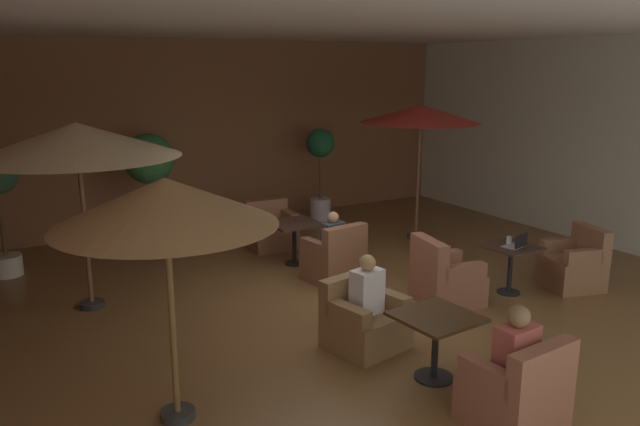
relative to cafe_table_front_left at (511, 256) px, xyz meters
The scene contains 23 objects.
ground_plane 2.53m from the cafe_table_front_left, 160.18° to the left, with size 11.30×10.38×0.02m, color brown.
wall_back_brick 6.55m from the cafe_table_front_left, 111.21° to the left, with size 11.30×0.08×3.66m, color brown.
wall_right_plain 3.62m from the cafe_table_front_left, 14.31° to the left, with size 0.08×10.38×3.66m, color silver.
ceiling_slab 4.00m from the cafe_table_front_left, 160.18° to the left, with size 11.30×10.38×0.06m, color silver.
cafe_table_front_left is the anchor object (origin of this frame).
armchair_front_left_north 1.06m from the cafe_table_front_left, 16.54° to the right, with size 0.90×0.90×0.90m.
armchair_front_left_east 1.07m from the cafe_table_front_left, 169.11° to the left, with size 0.93×0.90×0.92m.
cafe_table_front_right 2.90m from the cafe_table_front_left, 151.50° to the right, with size 0.82×0.82×0.70m.
armchair_front_right_north 3.46m from the cafe_table_front_left, 135.79° to the right, with size 0.83×0.78×0.85m.
armchair_front_right_east 2.79m from the cafe_table_front_left, behind, with size 0.94×0.89×0.80m.
cafe_table_mid_center 3.38m from the cafe_table_front_left, 126.49° to the left, with size 0.78×0.78×0.70m.
armchair_mid_center_north 4.24m from the cafe_table_front_left, 117.04° to the left, with size 0.84×0.77×0.82m.
armchair_mid_center_east 2.53m from the cafe_table_front_left, 138.51° to the left, with size 0.82×0.81×0.91m.
patio_umbrella_tall_red 6.02m from the cafe_table_front_left, 155.06° to the left, with size 2.58×2.58×2.47m.
patio_umbrella_center_beige 3.47m from the cafe_table_front_left, 77.23° to the left, with size 2.15×2.15×2.48m.
patio_umbrella_near_wall 5.35m from the cafe_table_front_left, behind, with size 1.93×1.93×2.25m.
potted_tree_left_corner 6.24m from the cafe_table_front_left, 126.93° to the left, with size 0.88×0.88×2.02m.
potted_tree_mid_left 5.16m from the cafe_table_front_left, 91.38° to the left, with size 0.59×0.59×1.90m.
patron_blue_shirt 2.78m from the cafe_table_front_left, behind, with size 0.39×0.30×0.69m.
patron_by_window 2.56m from the cafe_table_front_left, 137.85° to the left, with size 0.36×0.24×0.63m.
patron_with_friend 3.43m from the cafe_table_front_left, 136.30° to the right, with size 0.40×0.26×0.69m.
iced_drink_cup 0.23m from the cafe_table_front_left, 64.40° to the left, with size 0.08×0.08×0.11m, color white.
open_laptop 0.22m from the cafe_table_front_left, 80.92° to the right, with size 0.35×0.29×0.20m.
Camera 1 is at (-4.21, -6.71, 3.17)m, focal length 34.90 mm.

